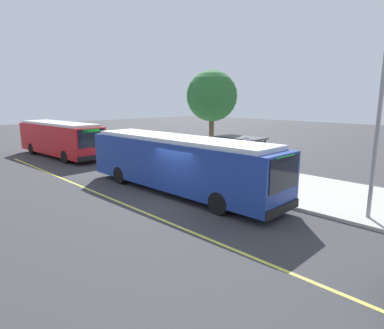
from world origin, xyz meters
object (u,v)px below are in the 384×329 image
Objects in this scene: transit_bus_second at (60,138)px; route_sign_post at (246,156)px; transit_bus_main at (178,162)px; waiting_bench at (242,170)px; pedestrian_commuter at (219,161)px.

transit_bus_second is 3.76× the size of route_sign_post.
transit_bus_main is 15.19m from transit_bus_second.
transit_bus_second is at bearing -163.95° from waiting_bench.
waiting_bench is 0.57× the size of route_sign_post.
waiting_bench is at bearing 81.39° from transit_bus_main.
route_sign_post is (17.71, 2.51, 0.34)m from transit_bus_second.
transit_bus_main is at bearing -84.14° from pedestrian_commuter.
route_sign_post is 1.66× the size of pedestrian_commuter.
pedestrian_commuter is at bearing -142.49° from waiting_bench.
pedestrian_commuter is (-2.91, 1.23, -0.84)m from route_sign_post.
waiting_bench is at bearing 37.51° from pedestrian_commuter.
transit_bus_second reaches higher than pedestrian_commuter.
pedestrian_commuter reaches higher than waiting_bench.
waiting_bench is 1.44m from pedestrian_commuter.
transit_bus_main is 7.36× the size of pedestrian_commuter.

